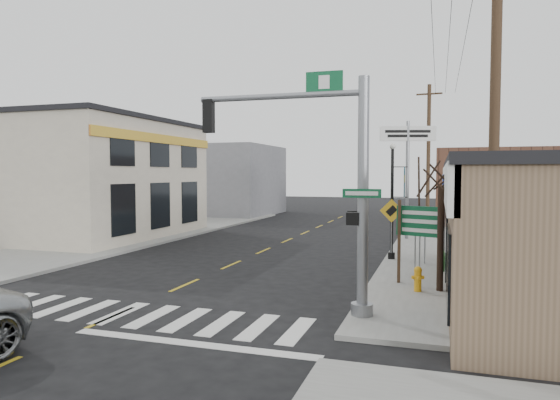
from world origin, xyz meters
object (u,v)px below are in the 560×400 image
(lamp_post, at_px, (394,192))
(utility_pole_near, at_px, (495,121))
(guide_sign, at_px, (419,230))
(bare_tree, at_px, (442,168))
(traffic_signal_pole, at_px, (334,170))
(dance_center_sign, at_px, (408,150))
(fire_hydrant, at_px, (418,278))
(utility_pole_far, at_px, (428,155))

(lamp_post, distance_m, utility_pole_near, 9.27)
(guide_sign, distance_m, bare_tree, 2.29)
(traffic_signal_pole, bearing_deg, bare_tree, 51.30)
(guide_sign, bearing_deg, lamp_post, 124.80)
(traffic_signal_pole, relative_size, dance_center_sign, 0.95)
(traffic_signal_pole, distance_m, utility_pole_near, 4.11)
(fire_hydrant, bearing_deg, utility_pole_near, -54.53)
(guide_sign, relative_size, bare_tree, 0.57)
(traffic_signal_pole, height_order, utility_pole_near, utility_pole_near)
(traffic_signal_pole, relative_size, fire_hydrant, 8.03)
(traffic_signal_pole, distance_m, lamp_post, 9.09)
(fire_hydrant, relative_size, lamp_post, 0.16)
(guide_sign, distance_m, utility_pole_near, 5.22)
(traffic_signal_pole, relative_size, lamp_post, 1.27)
(dance_center_sign, bearing_deg, utility_pole_near, -95.19)
(bare_tree, height_order, utility_pole_near, utility_pole_near)
(guide_sign, distance_m, utility_pole_far, 17.84)
(lamp_post, bearing_deg, utility_pole_near, -72.16)
(traffic_signal_pole, xyz_separation_m, lamp_post, (0.75, 9.01, -0.88))
(lamp_post, distance_m, utility_pole_far, 13.01)
(bare_tree, bearing_deg, guide_sign, 130.75)
(traffic_signal_pole, bearing_deg, dance_center_sign, 85.82)
(lamp_post, bearing_deg, guide_sign, -77.71)
(dance_center_sign, bearing_deg, traffic_signal_pole, -109.23)
(dance_center_sign, bearing_deg, utility_pole_far, 63.92)
(fire_hydrant, bearing_deg, dance_center_sign, 94.99)
(utility_pole_far, bearing_deg, dance_center_sign, -95.51)
(lamp_post, xyz_separation_m, dance_center_sign, (0.14, 7.13, 2.12))
(guide_sign, relative_size, fire_hydrant, 3.55)
(fire_hydrant, xyz_separation_m, utility_pole_far, (-0.13, 18.65, 4.48))
(bare_tree, bearing_deg, utility_pole_near, -67.52)
(traffic_signal_pole, relative_size, utility_pole_far, 0.66)
(traffic_signal_pole, bearing_deg, lamp_post, 84.22)
(traffic_signal_pole, height_order, fire_hydrant, traffic_signal_pole)
(lamp_post, relative_size, dance_center_sign, 0.75)
(guide_sign, height_order, fire_hydrant, guide_sign)
(traffic_signal_pole, distance_m, guide_sign, 5.09)
(utility_pole_near, height_order, utility_pole_far, utility_pole_near)
(utility_pole_near, bearing_deg, lamp_post, 109.76)
(bare_tree, distance_m, utility_pole_far, 18.39)
(lamp_post, xyz_separation_m, bare_tree, (1.93, -5.54, 0.97))
(fire_hydrant, distance_m, lamp_post, 6.47)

